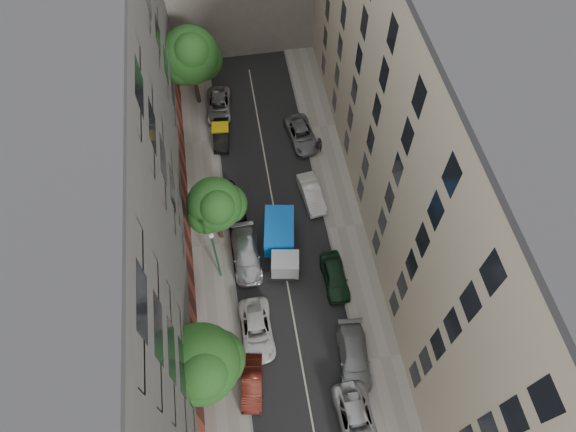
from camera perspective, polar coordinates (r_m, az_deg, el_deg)
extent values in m
plane|color=#4C4C49|center=(41.56, -1.02, -2.27)|extent=(120.00, 120.00, 0.00)
cube|color=black|center=(41.55, -1.02, -2.26)|extent=(8.00, 44.00, 0.02)
cube|color=gray|center=(41.50, -8.56, -3.26)|extent=(3.00, 44.00, 0.15)
cube|color=gray|center=(42.20, 6.38, -1.15)|extent=(3.00, 44.00, 0.15)
cube|color=#494744|center=(34.21, -19.85, 3.69)|extent=(8.00, 44.00, 20.00)
cube|color=#B3A68B|center=(35.88, 16.56, 8.36)|extent=(8.00, 44.00, 20.00)
cube|color=black|center=(40.38, -0.75, -3.58)|extent=(3.05, 5.81, 0.31)
cube|color=#9D9FA2|center=(38.66, -0.31, -5.41)|extent=(2.29, 1.96, 1.74)
cube|color=#0D72FF|center=(39.90, -0.97, -1.69)|extent=(2.84, 4.01, 1.84)
cylinder|color=black|center=(39.55, -1.70, -6.31)|extent=(0.29, 0.86, 0.86)
cylinder|color=black|center=(39.68, 1.09, -5.90)|extent=(0.29, 0.86, 0.86)
cylinder|color=black|center=(41.25, -2.43, -1.89)|extent=(0.29, 0.86, 0.86)
cylinder|color=black|center=(41.37, 0.23, -1.51)|extent=(0.29, 0.86, 0.86)
imported|color=#4D170F|center=(36.51, -4.03, -18.02)|extent=(1.90, 4.07, 1.29)
imported|color=silver|center=(37.54, -3.49, -12.56)|extent=(2.27, 4.90, 1.36)
imported|color=#B3B2B7|center=(40.02, -4.65, -4.29)|extent=(2.11, 5.17, 1.50)
imported|color=black|center=(42.68, -6.30, 1.48)|extent=(2.33, 4.43, 1.44)
imported|color=black|center=(47.45, -7.42, 8.94)|extent=(1.70, 3.97, 1.27)
imported|color=#B7B8BD|center=(49.90, -7.67, 12.04)|extent=(2.70, 5.06, 1.35)
imported|color=#B5B5BA|center=(36.09, 7.65, -21.75)|extent=(2.57, 5.28, 1.44)
imported|color=gray|center=(37.10, 7.33, -15.25)|extent=(2.55, 5.24, 1.47)
imported|color=black|center=(39.22, 5.25, -6.73)|extent=(1.77, 4.30, 1.46)
imported|color=silver|center=(43.00, 2.64, 2.49)|extent=(1.99, 4.39, 1.40)
imported|color=slate|center=(47.04, 1.51, 9.02)|extent=(2.80, 5.05, 1.34)
cylinder|color=#382619|center=(36.06, -8.81, -17.65)|extent=(0.36, 0.36, 2.52)
cylinder|color=#382619|center=(34.00, -9.31, -16.71)|extent=(0.24, 0.24, 1.80)
sphere|color=#204517|center=(32.33, -9.75, -15.86)|extent=(4.91, 4.91, 4.91)
sphere|color=#204517|center=(33.18, -7.99, -15.45)|extent=(3.69, 3.69, 3.69)
sphere|color=#204517|center=(32.75, -10.82, -17.08)|extent=(3.44, 3.44, 3.44)
sphere|color=#204517|center=(31.18, -9.52, -16.72)|extent=(3.19, 3.19, 3.19)
cylinder|color=#382619|center=(40.79, -7.60, -1.42)|extent=(0.36, 0.36, 2.24)
cylinder|color=#382619|center=(39.17, -7.91, 0.02)|extent=(0.24, 0.24, 1.60)
sphere|color=#204517|center=(37.87, -8.18, 1.29)|extent=(4.09, 4.09, 4.09)
sphere|color=#204517|center=(38.69, -6.78, 1.33)|extent=(3.07, 3.07, 3.07)
sphere|color=#204517|center=(38.00, -9.08, 0.15)|extent=(2.86, 2.86, 2.86)
sphere|color=#204517|center=(36.72, -7.93, 1.03)|extent=(2.66, 2.66, 2.66)
cylinder|color=#382619|center=(50.40, -10.05, 13.51)|extent=(0.36, 0.36, 2.71)
cylinder|color=#382619|center=(48.84, -10.46, 15.46)|extent=(0.24, 0.24, 1.93)
sphere|color=#204517|center=(47.61, -10.83, 17.14)|extent=(5.10, 5.10, 5.10)
sphere|color=#204517|center=(48.47, -9.58, 16.78)|extent=(3.82, 3.82, 3.82)
sphere|color=#204517|center=(47.62, -11.55, 16.13)|extent=(3.57, 3.57, 3.57)
sphere|color=#204517|center=(46.35, -10.72, 17.50)|extent=(3.31, 3.31, 3.31)
cylinder|color=#1B5F31|center=(37.47, -7.95, -4.55)|extent=(0.14, 0.14, 5.92)
sphere|color=silver|center=(34.82, -8.54, -2.20)|extent=(0.36, 0.36, 0.36)
imported|color=black|center=(45.87, 3.45, 7.91)|extent=(0.66, 0.44, 1.76)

